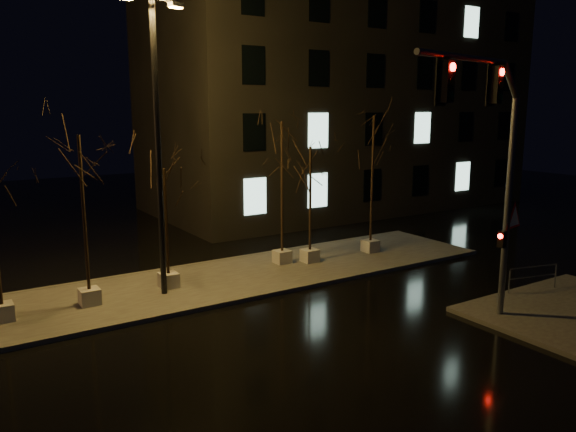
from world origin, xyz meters
TOP-DOWN VIEW (x-y plane):
  - ground at (0.00, 0.00)m, footprint 90.00×90.00m
  - median at (0.00, 6.00)m, footprint 22.00×5.00m
  - building at (14.00, 18.00)m, footprint 25.00×12.00m
  - tree_1 at (-5.99, 5.74)m, footprint 1.80×1.80m
  - tree_2 at (-3.06, 6.04)m, footprint 1.80×1.80m
  - tree_3 at (2.27, 6.60)m, footprint 1.80×1.80m
  - tree_4 at (3.39, 6.12)m, footprint 1.80×1.80m
  - tree_5 at (6.74, 6.01)m, footprint 1.80×1.80m
  - traffic_signal_mast at (3.73, -2.64)m, footprint 6.37×1.40m
  - streetlight_main at (-3.45, 5.49)m, footprint 2.49×1.05m
  - guard_rail_a at (7.98, -1.50)m, footprint 2.07×0.55m

SIDE VIEW (x-z plane):
  - ground at x=0.00m, z-range 0.00..0.00m
  - median at x=0.00m, z-range 0.00..0.15m
  - guard_rail_a at x=7.98m, z-range 0.29..1.21m
  - tree_2 at x=-3.06m, z-range 1.33..5.87m
  - tree_4 at x=3.39m, z-range 1.47..6.58m
  - tree_1 at x=-5.99m, z-range 1.67..7.53m
  - tree_3 at x=2.27m, z-range 1.75..7.94m
  - tree_5 at x=6.74m, z-range 1.80..8.20m
  - traffic_signal_mast at x=3.73m, z-range 1.39..9.31m
  - streetlight_main at x=-3.45m, z-range 0.93..11.10m
  - building at x=14.00m, z-range 0.00..15.00m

